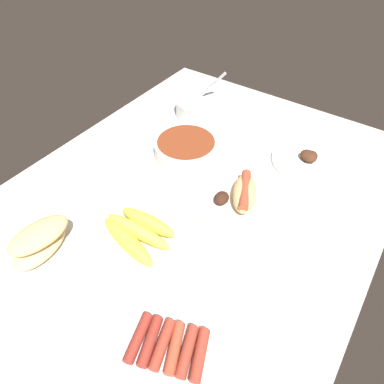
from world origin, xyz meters
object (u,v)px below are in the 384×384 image
(banana_bunch, at_px, (137,232))
(bread_stack, at_px, (39,241))
(bowl_chili, at_px, (186,148))
(plate_hotdog_assembled, at_px, (243,198))
(plate_sausages, at_px, (169,348))
(plate_grilled_meat, at_px, (308,161))
(bowl_coleslaw, at_px, (198,107))

(banana_bunch, height_order, bread_stack, bread_stack)
(bowl_chili, bearing_deg, plate_hotdog_assembled, -108.00)
(plate_sausages, distance_m, plate_hotdog_assembled, 0.41)
(plate_grilled_meat, height_order, bowl_coleslaw, bowl_coleslaw)
(bowl_chili, bearing_deg, bread_stack, 172.01)
(plate_grilled_meat, xyz_separation_m, bread_stack, (-0.63, 0.37, 0.03))
(bowl_chili, relative_size, plate_sausages, 0.87)
(banana_bunch, bearing_deg, plate_grilled_meat, -25.11)
(banana_bunch, relative_size, bread_stack, 1.19)
(plate_grilled_meat, relative_size, bowl_coleslaw, 1.38)
(plate_hotdog_assembled, bearing_deg, bread_stack, 142.80)
(bowl_coleslaw, bearing_deg, plate_sausages, -149.78)
(plate_grilled_meat, xyz_separation_m, bowl_coleslaw, (0.03, 0.40, 0.02))
(bowl_chili, xyz_separation_m, plate_hotdog_assembled, (-0.07, -0.23, -0.01))
(banana_bunch, xyz_separation_m, plate_hotdog_assembled, (0.24, -0.15, -0.00))
(banana_bunch, distance_m, bread_stack, 0.21)
(bowl_chili, xyz_separation_m, plate_grilled_meat, (0.17, -0.31, -0.02))
(banana_bunch, height_order, plate_grilled_meat, same)
(plate_grilled_meat, relative_size, plate_hotdog_assembled, 0.81)
(bowl_coleslaw, xyz_separation_m, bread_stack, (-0.66, -0.03, 0.00))
(bowl_chili, xyz_separation_m, plate_sausages, (-0.48, -0.30, -0.02))
(bowl_chili, height_order, bowl_coleslaw, bowl_coleslaw)
(bowl_chili, distance_m, plate_sausages, 0.56)
(banana_bunch, xyz_separation_m, plate_sausages, (-0.17, -0.22, -0.01))
(bowl_chili, bearing_deg, plate_grilled_meat, -61.24)
(bowl_chili, relative_size, bread_stack, 1.20)
(plate_sausages, bearing_deg, plate_hotdog_assembled, 10.03)
(bowl_chili, bearing_deg, plate_sausages, -147.76)
(plate_grilled_meat, bearing_deg, banana_bunch, 154.89)
(bowl_chili, height_order, plate_grilled_meat, bowl_chili)
(plate_sausages, relative_size, bowl_coleslaw, 1.40)
(banana_bunch, bearing_deg, plate_sausages, -127.34)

